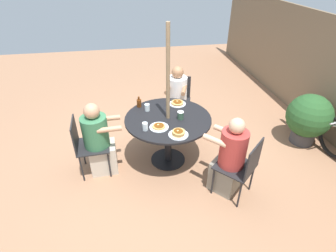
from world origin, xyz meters
TOP-DOWN VIEW (x-y plane):
  - ground_plane at (0.00, 0.00)m, footprint 12.00×12.00m
  - patio_table at (0.00, 0.00)m, footprint 1.22×1.22m
  - umbrella_pole at (0.00, 0.00)m, footprint 0.05×0.05m
  - patio_chair_north at (-1.10, 0.37)m, footprint 0.56×0.56m
  - diner_north at (-0.93, 0.32)m, footprint 0.56×0.47m
  - patio_chair_east at (0.06, -1.16)m, footprint 0.46×0.46m
  - diner_east at (0.05, -0.98)m, footprint 0.37×0.54m
  - patio_chair_south at (0.86, 0.78)m, footprint 0.62×0.62m
  - diner_south at (0.73, 0.66)m, footprint 0.57×0.56m
  - pancake_plate_a at (-0.37, 0.21)m, footprint 0.25×0.25m
  - pancake_plate_b at (0.44, 0.06)m, footprint 0.25×0.25m
  - pancake_plate_c at (0.23, -0.16)m, footprint 0.25×0.25m
  - syrup_bottle at (-0.39, -0.37)m, footprint 0.09×0.07m
  - coffee_cup at (0.06, 0.17)m, footprint 0.09×0.09m
  - drinking_glass_a at (-0.26, -0.27)m, footprint 0.08×0.08m
  - drinking_glass_b at (0.25, -0.35)m, footprint 0.07×0.07m
  - bicycle at (-0.01, 2.51)m, footprint 1.38×0.44m
  - potted_shrub at (-0.08, 2.33)m, footprint 0.71×0.71m

SIDE VIEW (x-z plane):
  - ground_plane at x=0.00m, z-range 0.00..0.00m
  - bicycle at x=-0.01m, z-range 0.00..0.68m
  - potted_shrub at x=-0.08m, z-range 0.05..0.92m
  - diner_east at x=0.05m, z-range -0.05..1.05m
  - patio_chair_north at x=-1.10m, z-range 0.07..0.95m
  - patio_chair_east at x=0.06m, z-range 0.07..0.95m
  - patio_chair_south at x=0.86m, z-range 0.07..0.95m
  - diner_south at x=0.73m, z-range -0.05..1.08m
  - diner_north at x=-0.93m, z-range -0.05..1.10m
  - patio_table at x=0.00m, z-range 0.26..1.02m
  - pancake_plate_c at x=0.23m, z-range 0.76..0.80m
  - pancake_plate_a at x=-0.37m, z-range 0.76..0.81m
  - pancake_plate_b at x=0.44m, z-range 0.76..0.83m
  - drinking_glass_a at x=-0.26m, z-range 0.77..0.87m
  - drinking_glass_b at x=0.25m, z-range 0.77..0.87m
  - coffee_cup at x=0.06m, z-range 0.77..0.88m
  - syrup_bottle at x=-0.39m, z-range 0.75..0.91m
  - umbrella_pole at x=0.00m, z-range 0.00..2.05m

